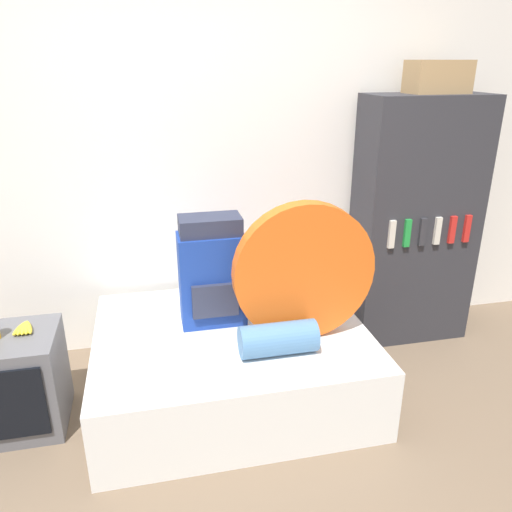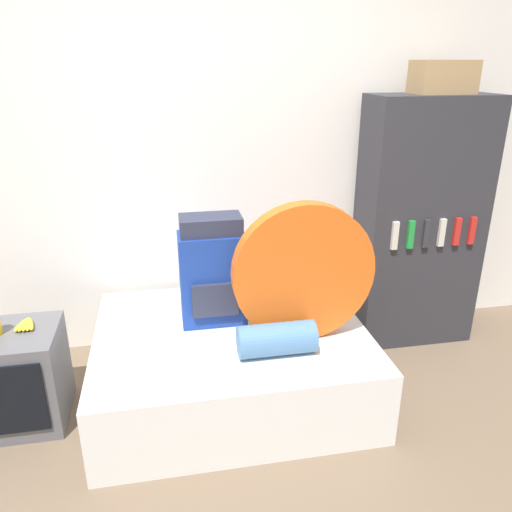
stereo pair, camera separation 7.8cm
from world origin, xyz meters
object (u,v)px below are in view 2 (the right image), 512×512
object	(u,v)px
television	(15,378)
bookshelf	(419,224)
sleeping_roll	(277,339)
backpack	(212,272)
tent_bag	(303,273)
cardboard_box	(443,77)

from	to	relation	value
television	bookshelf	size ratio (longest dim) A/B	0.33
sleeping_roll	bookshelf	world-z (taller)	bookshelf
backpack	sleeping_roll	world-z (taller)	backpack
television	sleeping_roll	bearing A→B (deg)	-10.70
tent_bag	cardboard_box	world-z (taller)	cardboard_box
bookshelf	backpack	bearing A→B (deg)	-167.55
backpack	sleeping_roll	size ratio (longest dim) A/B	1.58
sleeping_roll	television	world-z (taller)	sleeping_roll
backpack	cardboard_box	size ratio (longest dim) A/B	1.77
tent_bag	backpack	bearing A→B (deg)	149.21
television	cardboard_box	xyz separation A→B (m)	(2.62, 0.49, 1.52)
sleeping_roll	cardboard_box	size ratio (longest dim) A/B	1.12
sleeping_roll	cardboard_box	world-z (taller)	cardboard_box
tent_bag	sleeping_roll	distance (m)	0.39
backpack	cardboard_box	bearing A→B (deg)	12.28
backpack	tent_bag	xyz separation A→B (m)	(0.47, -0.28, 0.08)
television	bookshelf	distance (m)	2.69
backpack	bookshelf	size ratio (longest dim) A/B	0.38
tent_bag	bookshelf	xyz separation A→B (m)	(0.99, 0.60, 0.03)
bookshelf	cardboard_box	world-z (taller)	cardboard_box
tent_bag	sleeping_roll	size ratio (longest dim) A/B	1.90
backpack	bookshelf	distance (m)	1.50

